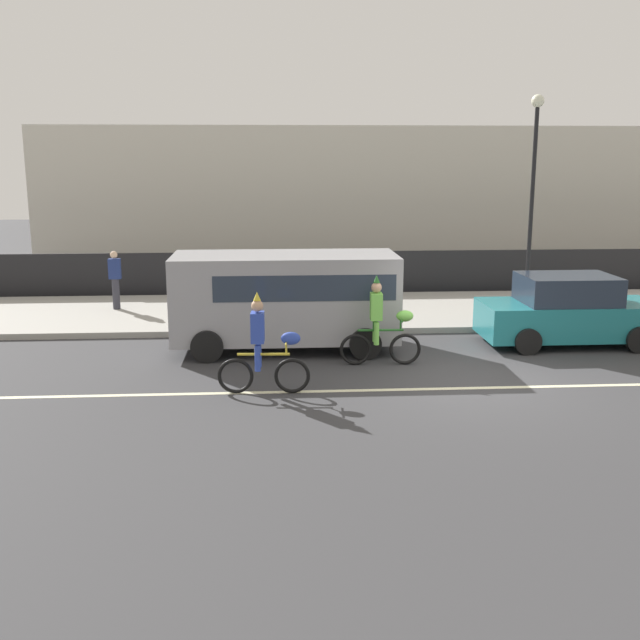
{
  "coord_description": "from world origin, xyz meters",
  "views": [
    {
      "loc": [
        -3.91,
        -13.89,
        4.31
      ],
      "look_at": [
        -2.89,
        1.2,
        1.0
      ],
      "focal_mm": 42.0,
      "sensor_mm": 36.0,
      "label": 1
    }
  ],
  "objects": [
    {
      "name": "parked_van_grey",
      "position": [
        -3.5,
        2.7,
        1.28
      ],
      "size": [
        5.0,
        2.22,
        2.18
      ],
      "color": "#99999E",
      "rests_on": "ground"
    },
    {
      "name": "street_lamp_post",
      "position": [
        3.62,
        7.33,
        3.99
      ],
      "size": [
        0.36,
        0.36,
        5.86
      ],
      "color": "black",
      "rests_on": "sidewalk_curb"
    },
    {
      "name": "ground_plane",
      "position": [
        0.0,
        0.0,
        0.0
      ],
      "size": [
        80.0,
        80.0,
        0.0
      ],
      "primitive_type": "plane",
      "color": "#38383A"
    },
    {
      "name": "pedestrian_onlooker",
      "position": [
        -8.2,
        6.91,
        1.01
      ],
      "size": [
        0.32,
        0.2,
        1.62
      ],
      "color": "#33333D",
      "rests_on": "sidewalk_curb"
    },
    {
      "name": "building_backdrop",
      "position": [
        1.4,
        18.0,
        2.71
      ],
      "size": [
        28.0,
        8.0,
        5.43
      ],
      "primitive_type": "cube",
      "color": "beige",
      "rests_on": "ground"
    },
    {
      "name": "fence_line",
      "position": [
        0.0,
        9.4,
        0.7
      ],
      "size": [
        40.0,
        0.08,
        1.4
      ],
      "primitive_type": "cube",
      "color": "black",
      "rests_on": "ground"
    },
    {
      "name": "sidewalk_curb",
      "position": [
        0.0,
        6.5,
        0.07
      ],
      "size": [
        60.0,
        5.0,
        0.15
      ],
      "primitive_type": "cube",
      "color": "#9E9B93",
      "rests_on": "ground"
    },
    {
      "name": "road_centre_line",
      "position": [
        0.0,
        -0.5,
        0.0
      ],
      "size": [
        36.0,
        0.14,
        0.01
      ],
      "primitive_type": "cube",
      "color": "beige",
      "rests_on": "ground"
    },
    {
      "name": "parade_cyclist_lime",
      "position": [
        -1.6,
        1.26,
        0.84
      ],
      "size": [
        1.72,
        0.5,
        1.92
      ],
      "color": "black",
      "rests_on": "ground"
    },
    {
      "name": "parade_cyclist_cobalt",
      "position": [
        -4.04,
        -0.54,
        0.84
      ],
      "size": [
        1.72,
        0.5,
        1.92
      ],
      "color": "black",
      "rests_on": "ground"
    },
    {
      "name": "parked_car_teal",
      "position": [
        3.02,
        2.71,
        0.78
      ],
      "size": [
        4.1,
        1.92,
        1.64
      ],
      "color": "#1E727A",
      "rests_on": "ground"
    }
  ]
}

